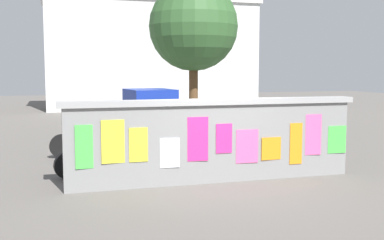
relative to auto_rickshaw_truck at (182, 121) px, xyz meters
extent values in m
plane|color=#605B56|center=(-0.34, 4.17, -0.90)|extent=(60.00, 60.00, 0.00)
cube|color=gray|center=(-0.34, -3.83, -0.07)|extent=(6.26, 0.30, 1.66)
cube|color=#9C9C9C|center=(-0.34, -3.83, 0.82)|extent=(6.46, 0.42, 0.12)
cube|color=#4CD84C|center=(-3.07, -3.99, 0.01)|extent=(0.34, 0.03, 0.85)
cube|color=yellow|center=(-2.51, -3.99, 0.08)|extent=(0.46, 0.04, 0.86)
cube|color=yellow|center=(-2.01, -3.99, 0.00)|extent=(0.38, 0.01, 0.69)
cube|color=silver|center=(-1.37, -3.99, -0.20)|extent=(0.41, 0.03, 0.61)
cube|color=#F42D8C|center=(-0.77, -3.99, 0.06)|extent=(0.44, 0.03, 0.92)
cube|color=#F42D8C|center=(-0.19, -3.99, 0.05)|extent=(0.36, 0.02, 0.62)
cube|color=#F9599E|center=(0.34, -3.99, -0.14)|extent=(0.50, 0.03, 0.72)
cube|color=orange|center=(0.91, -3.99, -0.22)|extent=(0.47, 0.03, 0.49)
cube|color=orange|center=(1.51, -3.99, -0.13)|extent=(0.30, 0.01, 0.91)
cube|color=#F9599E|center=(1.93, -3.99, 0.05)|extent=(0.38, 0.03, 0.91)
cube|color=#4CD84C|center=(2.54, -3.99, -0.09)|extent=(0.45, 0.03, 0.62)
cylinder|color=black|center=(-1.02, -0.76, -0.55)|extent=(0.72, 0.27, 0.70)
cylinder|color=black|center=(-1.15, 0.53, -0.55)|extent=(0.72, 0.27, 0.70)
cylinder|color=black|center=(1.47, -0.50, -0.55)|extent=(0.72, 0.27, 0.70)
cylinder|color=black|center=(1.33, 0.79, -0.55)|extent=(0.72, 0.27, 0.70)
cube|color=#1933A5|center=(-0.99, -0.10, 0.20)|extent=(1.35, 1.62, 1.50)
cube|color=#334C59|center=(0.80, 0.08, -0.10)|extent=(2.54, 1.74, 0.90)
cylinder|color=black|center=(-2.08, -2.38, -0.60)|extent=(0.61, 0.22, 0.60)
cylinder|color=black|center=(-3.35, -2.65, -0.60)|extent=(0.61, 0.24, 0.60)
cube|color=black|center=(-2.71, -2.52, -0.32)|extent=(1.03, 0.44, 0.32)
cube|color=black|center=(-2.91, -2.56, -0.14)|extent=(0.59, 0.33, 0.10)
cube|color=#262626|center=(-2.18, -2.40, -0.05)|extent=(0.15, 0.56, 0.03)
cylinder|color=black|center=(-2.38, 0.06, -0.57)|extent=(0.66, 0.12, 0.66)
cylinder|color=black|center=(-3.42, -0.06, -0.57)|extent=(0.66, 0.12, 0.66)
cube|color=gold|center=(-2.90, 0.00, -0.39)|extent=(0.95, 0.15, 0.06)
cylinder|color=gold|center=(-3.05, -0.02, -0.17)|extent=(0.03, 0.03, 0.40)
cube|color=black|center=(-3.05, -0.02, 0.03)|extent=(0.21, 0.10, 0.05)
cube|color=black|center=(-2.43, 0.06, -0.02)|extent=(0.09, 0.44, 0.03)
cylinder|color=purple|center=(1.89, -2.14, -0.50)|extent=(0.12, 0.12, 0.80)
cylinder|color=purple|center=(2.02, -2.27, -0.50)|extent=(0.12, 0.12, 0.80)
cylinder|color=yellow|center=(1.96, -2.20, 0.20)|extent=(0.48, 0.48, 0.60)
sphere|color=#8C664C|center=(1.96, -2.20, 0.61)|extent=(0.22, 0.22, 0.22)
cylinder|color=brown|center=(2.38, 6.80, 0.56)|extent=(0.40, 0.40, 2.93)
sphere|color=#325B2C|center=(2.38, 6.80, 3.39)|extent=(3.90, 3.90, 3.90)
cube|color=silver|center=(2.53, 16.98, 2.37)|extent=(13.00, 4.98, 6.55)
cube|color=silver|center=(2.53, 16.98, 5.90)|extent=(13.30, 5.28, 0.50)
camera|label=1|loc=(-3.64, -13.22, 1.48)|focal=44.20mm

